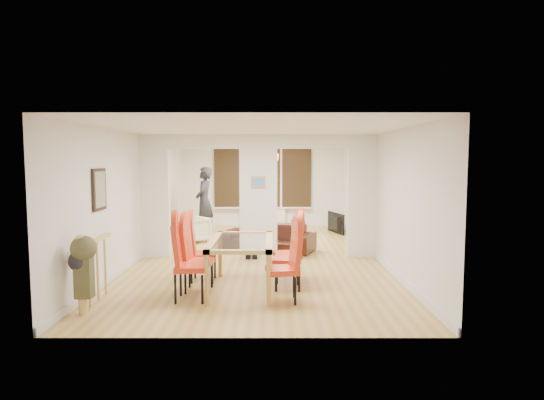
{
  "coord_description": "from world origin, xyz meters",
  "views": [
    {
      "loc": [
        0.29,
        -9.63,
        2.08
      ],
      "look_at": [
        0.29,
        0.6,
        1.16
      ],
      "focal_mm": 30.0,
      "sensor_mm": 36.0,
      "label": 1
    }
  ],
  "objects_px": {
    "television": "(333,223)",
    "bottle": "(293,224)",
    "dining_chair_lb": "(199,257)",
    "dining_chair_lc": "(203,250)",
    "dining_chair_la": "(191,261)",
    "dining_chair_ra": "(282,264)",
    "dining_chair_rc": "(287,249)",
    "bowl": "(274,228)",
    "person": "(204,201)",
    "coffee_table": "(283,233)",
    "armchair": "(192,230)",
    "sofa": "(269,237)",
    "dining_table": "(242,265)",
    "dining_chair_rb": "(287,255)"
  },
  "relations": [
    {
      "from": "sofa",
      "to": "television",
      "type": "relative_size",
      "value": 2.06
    },
    {
      "from": "armchair",
      "to": "bowl",
      "type": "height_order",
      "value": "armchair"
    },
    {
      "from": "dining_chair_rb",
      "to": "coffee_table",
      "type": "xyz_separation_m",
      "value": [
        0.06,
        4.9,
        -0.45
      ]
    },
    {
      "from": "coffee_table",
      "to": "dining_chair_lb",
      "type": "bearing_deg",
      "value": -106.25
    },
    {
      "from": "dining_chair_lb",
      "to": "sofa",
      "type": "xyz_separation_m",
      "value": [
        1.09,
        3.25,
        -0.25
      ]
    },
    {
      "from": "dining_chair_lb",
      "to": "sofa",
      "type": "bearing_deg",
      "value": 76.03
    },
    {
      "from": "dining_table",
      "to": "armchair",
      "type": "bearing_deg",
      "value": 109.98
    },
    {
      "from": "dining_chair_la",
      "to": "dining_table",
      "type": "bearing_deg",
      "value": 29.92
    },
    {
      "from": "dining_chair_rc",
      "to": "sofa",
      "type": "height_order",
      "value": "dining_chair_rc"
    },
    {
      "from": "dining_table",
      "to": "bottle",
      "type": "relative_size",
      "value": 6.34
    },
    {
      "from": "television",
      "to": "bowl",
      "type": "bearing_deg",
      "value": 94.7
    },
    {
      "from": "dining_chair_lc",
      "to": "sofa",
      "type": "distance_m",
      "value": 2.89
    },
    {
      "from": "dining_table",
      "to": "dining_chair_rc",
      "type": "height_order",
      "value": "dining_chair_rc"
    },
    {
      "from": "dining_table",
      "to": "dining_chair_rb",
      "type": "distance_m",
      "value": 0.75
    },
    {
      "from": "dining_chair_rb",
      "to": "bowl",
      "type": "bearing_deg",
      "value": 99.02
    },
    {
      "from": "television",
      "to": "bottle",
      "type": "bearing_deg",
      "value": 103.73
    },
    {
      "from": "armchair",
      "to": "dining_chair_lb",
      "type": "bearing_deg",
      "value": -29.73
    },
    {
      "from": "dining_chair_la",
      "to": "sofa",
      "type": "distance_m",
      "value": 3.9
    },
    {
      "from": "dining_chair_lc",
      "to": "armchair",
      "type": "bearing_deg",
      "value": 96.27
    },
    {
      "from": "dining_chair_rc",
      "to": "sofa",
      "type": "xyz_separation_m",
      "value": [
        -0.34,
        2.67,
        -0.25
      ]
    },
    {
      "from": "dining_chair_rc",
      "to": "sofa",
      "type": "relative_size",
      "value": 0.53
    },
    {
      "from": "person",
      "to": "bowl",
      "type": "height_order",
      "value": "person"
    },
    {
      "from": "coffee_table",
      "to": "dining_chair_rc",
      "type": "bearing_deg",
      "value": -90.55
    },
    {
      "from": "dining_chair_la",
      "to": "bottle",
      "type": "height_order",
      "value": "dining_chair_la"
    },
    {
      "from": "dining_table",
      "to": "bottle",
      "type": "distance_m",
      "value": 5.02
    },
    {
      "from": "dining_chair_ra",
      "to": "person",
      "type": "xyz_separation_m",
      "value": [
        -2.0,
        5.81,
        0.38
      ]
    },
    {
      "from": "armchair",
      "to": "dining_chair_ra",
      "type": "bearing_deg",
      "value": -16.74
    },
    {
      "from": "dining_chair_lc",
      "to": "television",
      "type": "relative_size",
      "value": 1.07
    },
    {
      "from": "television",
      "to": "dining_chair_rb",
      "type": "bearing_deg",
      "value": 148.2
    },
    {
      "from": "dining_chair_rb",
      "to": "armchair",
      "type": "bearing_deg",
      "value": 125.53
    },
    {
      "from": "dining_chair_la",
      "to": "person",
      "type": "distance_m",
      "value": 5.79
    },
    {
      "from": "armchair",
      "to": "coffee_table",
      "type": "height_order",
      "value": "armchair"
    },
    {
      "from": "sofa",
      "to": "coffee_table",
      "type": "height_order",
      "value": "sofa"
    },
    {
      "from": "dining_chair_ra",
      "to": "bowl",
      "type": "distance_m",
      "value": 5.55
    },
    {
      "from": "dining_chair_rb",
      "to": "dining_chair_rc",
      "type": "bearing_deg",
      "value": 94.7
    },
    {
      "from": "dining_chair_la",
      "to": "bottle",
      "type": "relative_size",
      "value": 4.28
    },
    {
      "from": "armchair",
      "to": "bowl",
      "type": "xyz_separation_m",
      "value": [
        2.07,
        0.76,
        -0.08
      ]
    },
    {
      "from": "bottle",
      "to": "bowl",
      "type": "relative_size",
      "value": 1.18
    },
    {
      "from": "dining_table",
      "to": "sofa",
      "type": "xyz_separation_m",
      "value": [
        0.41,
        3.19,
        -0.11
      ]
    },
    {
      "from": "dining_chair_ra",
      "to": "bottle",
      "type": "distance_m",
      "value": 5.52
    },
    {
      "from": "dining_chair_lb",
      "to": "dining_chair_lc",
      "type": "height_order",
      "value": "dining_chair_lb"
    },
    {
      "from": "dining_chair_ra",
      "to": "dining_chair_rc",
      "type": "relative_size",
      "value": 1.01
    },
    {
      "from": "dining_chair_lc",
      "to": "dining_table",
      "type": "bearing_deg",
      "value": -43.88
    },
    {
      "from": "dining_chair_ra",
      "to": "dining_chair_rc",
      "type": "xyz_separation_m",
      "value": [
        0.11,
        1.12,
        -0.01
      ]
    },
    {
      "from": "person",
      "to": "television",
      "type": "relative_size",
      "value": 1.87
    },
    {
      "from": "sofa",
      "to": "person",
      "type": "distance_m",
      "value": 2.76
    },
    {
      "from": "armchair",
      "to": "bowl",
      "type": "relative_size",
      "value": 3.01
    },
    {
      "from": "sofa",
      "to": "dining_chair_lc",
      "type": "bearing_deg",
      "value": -91.07
    },
    {
      "from": "sofa",
      "to": "coffee_table",
      "type": "distance_m",
      "value": 1.83
    },
    {
      "from": "dining_chair_rb",
      "to": "person",
      "type": "relative_size",
      "value": 0.59
    }
  ]
}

